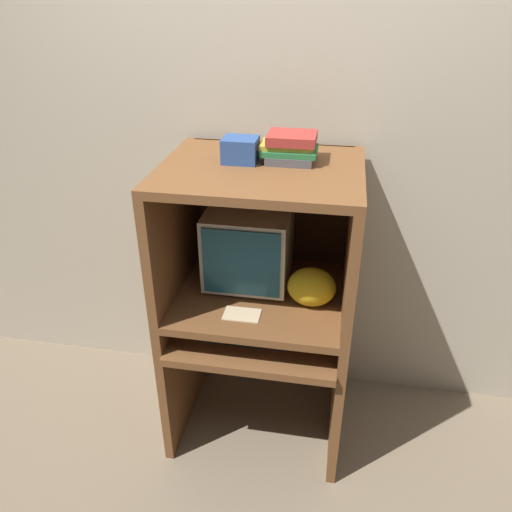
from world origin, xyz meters
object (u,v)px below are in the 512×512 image
crt_monitor (249,244)px  storage_box (240,150)px  mouse (299,343)px  book_stack (290,147)px  snack_bag (312,287)px  keyboard (245,335)px

crt_monitor → storage_box: storage_box is taller
mouse → book_stack: (-0.09, 0.26, 0.78)m
snack_bag → mouse: bearing=-105.0°
snack_bag → book_stack: 0.60m
crt_monitor → book_stack: size_ratio=1.70×
book_stack → storage_box: size_ratio=1.63×
keyboard → snack_bag: 0.37m
crt_monitor → keyboard: size_ratio=1.02×
crt_monitor → book_stack: (0.17, -0.02, 0.46)m
crt_monitor → storage_box: 0.46m
mouse → book_stack: 0.83m
mouse → storage_box: (-0.29, 0.21, 0.77)m
snack_bag → storage_box: storage_box is taller
keyboard → book_stack: book_stack is taller
book_stack → mouse: bearing=-69.7°
crt_monitor → storage_box: (-0.02, -0.06, 0.46)m
snack_bag → keyboard: bearing=-159.6°
crt_monitor → mouse: 0.50m
book_stack → keyboard: bearing=-122.1°
mouse → snack_bag: bearing=75.0°
crt_monitor → book_stack: book_stack is taller
keyboard → book_stack: bearing=57.9°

